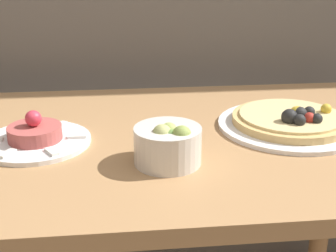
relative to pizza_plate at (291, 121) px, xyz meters
The scene contains 4 objects.
dining_table 0.39m from the pizza_plate, behind, with size 1.37×0.74×0.76m.
pizza_plate is the anchor object (origin of this frame).
tartare_plate 0.57m from the pizza_plate, behind, with size 0.23×0.23×0.07m.
small_bowl 0.34m from the pizza_plate, 152.47° to the right, with size 0.13×0.13×0.09m.
Camera 1 is at (-0.02, -0.59, 1.16)m, focal length 50.00 mm.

